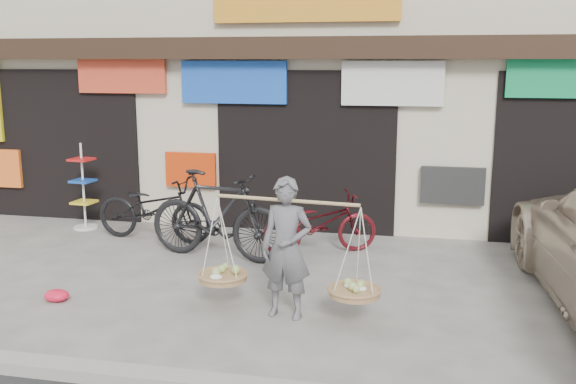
% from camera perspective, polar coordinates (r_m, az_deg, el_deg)
% --- Properties ---
extents(ground, '(70.00, 70.00, 0.00)m').
position_cam_1_polar(ground, '(7.73, -3.29, -10.09)').
color(ground, gray).
rests_on(ground, ground).
extents(kerb, '(70.00, 0.25, 0.12)m').
position_cam_1_polar(kerb, '(5.97, -8.55, -16.42)').
color(kerb, gray).
rests_on(kerb, ground).
extents(shophouse_block, '(14.00, 6.32, 7.00)m').
position_cam_1_polar(shophouse_block, '(13.48, 3.93, 14.12)').
color(shophouse_block, beige).
rests_on(shophouse_block, ground).
extents(street_vendor, '(2.11, 0.73, 1.61)m').
position_cam_1_polar(street_vendor, '(7.18, -0.14, -5.52)').
color(street_vendor, '#5E5E62').
rests_on(street_vendor, ground).
extents(bike_0, '(2.06, 0.89, 1.05)m').
position_cam_1_polar(bike_0, '(10.51, -11.82, -1.44)').
color(bike_0, black).
rests_on(bike_0, ground).
extents(bike_1, '(2.25, 0.98, 1.31)m').
position_cam_1_polar(bike_1, '(9.35, -6.34, -2.07)').
color(bike_1, black).
rests_on(bike_1, ground).
extents(bike_2, '(1.85, 1.26, 0.92)m').
position_cam_1_polar(bike_2, '(9.63, 2.85, -2.79)').
color(bike_2, '#4C0D13').
rests_on(bike_2, ground).
extents(display_rack, '(0.41, 0.41, 1.49)m').
position_cam_1_polar(display_rack, '(11.54, -17.70, -0.21)').
color(display_rack, silver).
rests_on(display_rack, ground).
extents(red_bag, '(0.31, 0.25, 0.14)m').
position_cam_1_polar(red_bag, '(8.33, -19.88, -8.64)').
color(red_bag, red).
rests_on(red_bag, ground).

